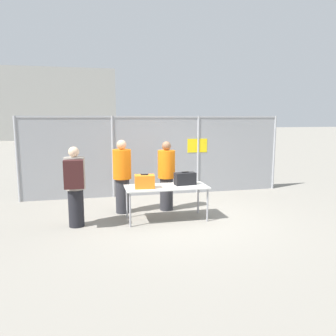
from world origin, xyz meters
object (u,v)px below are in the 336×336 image
Objects in this scene: traveler_hooded at (75,184)px; utility_trailer at (212,166)px; security_worker_near at (166,175)px; security_worker_far at (122,176)px; suitcase_black at (185,179)px; suitcase_orange at (145,181)px; inspection_table at (166,189)px.

traveler_hooded is 6.63m from utility_trailer.
traveler_hooded is at bearing -135.10° from utility_trailer.
security_worker_far is (-1.05, 0.01, 0.03)m from security_worker_near.
suitcase_black is 2.35m from traveler_hooded.
traveler_hooded reaches higher than suitcase_orange.
suitcase_black is 0.29× the size of security_worker_near.
inspection_table is 4.07× the size of suitcase_orange.
inspection_table is at bearing 6.87° from suitcase_orange.
security_worker_near is at bearing 77.35° from inspection_table.
suitcase_orange reaches higher than inspection_table.
suitcase_black is at bearing 9.41° from inspection_table.
inspection_table is 1.04× the size of security_worker_far.
suitcase_black is (0.93, 0.13, -0.00)m from suitcase_orange.
security_worker_far is 0.49× the size of utility_trailer.
security_worker_near is (0.17, 0.75, 0.17)m from inspection_table.
utility_trailer reaches higher than inspection_table.
inspection_table is 1.92m from traveler_hooded.
suitcase_black is at bearing 107.51° from security_worker_near.
security_worker_near is 0.97× the size of security_worker_far.
suitcase_black is 0.28× the size of security_worker_far.
suitcase_black is 0.29× the size of traveler_hooded.
traveler_hooded is at bearing -177.71° from inspection_table.
security_worker_far is at bearing -4.91° from security_worker_near.
security_worker_far reaches higher than suitcase_black.
suitcase_orange reaches higher than utility_trailer.
utility_trailer is (2.34, 4.52, -0.45)m from suitcase_black.
suitcase_orange reaches higher than suitcase_black.
suitcase_orange is 0.26× the size of security_worker_far.
suitcase_black reaches higher than utility_trailer.
traveler_hooded is 0.96× the size of security_worker_far.
traveler_hooded is 1.32m from security_worker_far.
suitcase_black is at bearing -18.44° from traveler_hooded.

